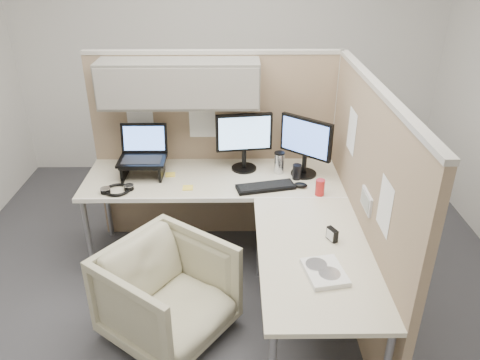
{
  "coord_description": "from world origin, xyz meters",
  "views": [
    {
      "loc": [
        0.07,
        -2.71,
        2.38
      ],
      "look_at": [
        0.1,
        0.25,
        0.85
      ],
      "focal_mm": 35.0,
      "sensor_mm": 36.0,
      "label": 1
    }
  ],
  "objects_px": {
    "keyboard": "(266,187)",
    "desk": "(244,208)",
    "monitor_left": "(244,137)",
    "office_chair": "(168,290)"
  },
  "relations": [
    {
      "from": "keyboard",
      "to": "desk",
      "type": "bearing_deg",
      "value": -140.23
    },
    {
      "from": "desk",
      "to": "keyboard",
      "type": "distance_m",
      "value": 0.28
    },
    {
      "from": "office_chair",
      "to": "keyboard",
      "type": "bearing_deg",
      "value": -6.72
    },
    {
      "from": "keyboard",
      "to": "monitor_left",
      "type": "bearing_deg",
      "value": 102.1
    },
    {
      "from": "desk",
      "to": "monitor_left",
      "type": "distance_m",
      "value": 0.63
    },
    {
      "from": "monitor_left",
      "to": "office_chair",
      "type": "bearing_deg",
      "value": -124.07
    },
    {
      "from": "monitor_left",
      "to": "keyboard",
      "type": "xyz_separation_m",
      "value": [
        0.15,
        -0.33,
        -0.26
      ]
    },
    {
      "from": "office_chair",
      "to": "keyboard",
      "type": "xyz_separation_m",
      "value": [
        0.67,
        0.7,
        0.38
      ]
    },
    {
      "from": "office_chair",
      "to": "monitor_left",
      "type": "height_order",
      "value": "monitor_left"
    },
    {
      "from": "desk",
      "to": "monitor_left",
      "type": "height_order",
      "value": "monitor_left"
    }
  ]
}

